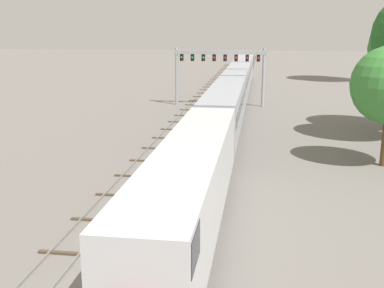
# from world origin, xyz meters

# --- Properties ---
(ground_plane) EXTENTS (400.00, 400.00, 0.00)m
(ground_plane) POSITION_xyz_m (0.00, 0.00, 0.00)
(ground_plane) COLOR slate
(track_main) EXTENTS (2.60, 200.00, 0.16)m
(track_main) POSITION_xyz_m (2.00, 60.00, 0.07)
(track_main) COLOR slate
(track_main) RESTS_ON ground
(track_near) EXTENTS (2.60, 160.00, 0.16)m
(track_near) POSITION_xyz_m (-3.50, 40.00, 0.07)
(track_near) COLOR slate
(track_near) RESTS_ON ground
(passenger_train) EXTENTS (3.04, 90.10, 4.80)m
(passenger_train) POSITION_xyz_m (2.00, 38.73, 2.60)
(passenger_train) COLOR silver
(passenger_train) RESTS_ON ground
(signal_gantry) EXTENTS (12.10, 0.49, 7.60)m
(signal_gantry) POSITION_xyz_m (-0.25, 46.36, 5.66)
(signal_gantry) COLOR #999BA0
(signal_gantry) RESTS_ON ground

